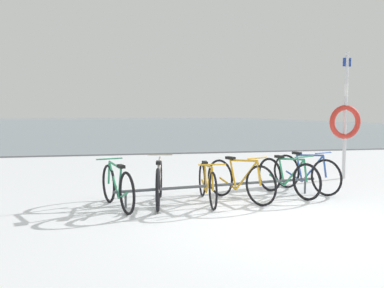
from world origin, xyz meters
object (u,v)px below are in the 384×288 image
object	(u,v)px
bicycle_1	(159,183)
rescue_post	(345,119)
bicycle_2	(207,184)
bicycle_5	(305,173)
bicycle_3	(239,180)
bicycle_4	(287,177)
bicycle_0	(117,187)

from	to	relation	value
bicycle_1	rescue_post	distance (m)	5.10
bicycle_2	bicycle_5	distance (m)	2.22
bicycle_2	rescue_post	distance (m)	4.41
bicycle_2	bicycle_1	bearing A→B (deg)	172.09
bicycle_1	bicycle_2	world-z (taller)	bicycle_1
bicycle_2	bicycle_3	distance (m)	0.60
bicycle_2	bicycle_4	bearing A→B (deg)	9.14
bicycle_5	bicycle_3	bearing A→B (deg)	-162.09
bicycle_3	bicycle_0	bearing A→B (deg)	-177.01
bicycle_1	bicycle_3	size ratio (longest dim) A/B	1.13
bicycle_0	bicycle_5	bearing A→B (deg)	9.42
rescue_post	bicycle_4	bearing A→B (deg)	-144.71
bicycle_5	bicycle_1	bearing A→B (deg)	-171.93
bicycle_3	bicycle_5	size ratio (longest dim) A/B	0.99
bicycle_4	rescue_post	size ratio (longest dim) A/B	0.52
bicycle_4	bicycle_5	distance (m)	0.59
bicycle_0	bicycle_4	xyz separation A→B (m)	(3.18, 0.34, 0.00)
bicycle_5	rescue_post	world-z (taller)	rescue_post
bicycle_0	rescue_post	bearing A→B (deg)	19.49
bicycle_0	bicycle_4	size ratio (longest dim) A/B	0.99
bicycle_0	bicycle_3	distance (m)	2.15
bicycle_3	bicycle_4	xyz separation A→B (m)	(1.04, 0.23, -0.01)
bicycle_1	bicycle_2	size ratio (longest dim) A/B	1.05
bicycle_1	bicycle_2	distance (m)	0.84
bicycle_2	bicycle_4	size ratio (longest dim) A/B	1.07
bicycle_1	rescue_post	size ratio (longest dim) A/B	0.59
bicycle_3	bicycle_5	bearing A→B (deg)	17.91
bicycle_1	bicycle_4	distance (m)	2.47
bicycle_1	bicycle_4	world-z (taller)	bicycle_1
bicycle_2	bicycle_3	bearing A→B (deg)	3.37
bicycle_4	rescue_post	bearing A→B (deg)	35.29
bicycle_3	rescue_post	world-z (taller)	rescue_post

